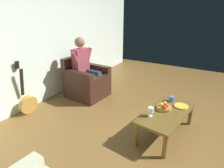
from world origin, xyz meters
TOP-DOWN VIEW (x-y plane):
  - ground_plane at (0.00, 0.00)m, footprint 7.38×7.38m
  - wall_back at (0.00, -2.74)m, footprint 6.55×0.06m
  - armchair at (-0.29, -2.07)m, footprint 0.79×0.83m
  - person_seated at (-0.29, -2.08)m, footprint 0.64×0.61m
  - coffee_table at (0.24, -0.12)m, footprint 1.19×0.68m
  - guitar at (0.90, -2.54)m, footprint 0.35×0.23m
  - wine_glass_near at (0.50, -0.30)m, footprint 0.09×0.09m
  - fruit_bowl at (0.20, -0.19)m, footprint 0.23×0.23m
  - decorative_dish at (-0.02, 0.03)m, footprint 0.22×0.22m
  - candle_jar at (-0.14, -0.16)m, footprint 0.10×0.10m

SIDE VIEW (x-z plane):
  - ground_plane at x=0.00m, z-range 0.00..0.00m
  - guitar at x=0.90m, z-range -0.28..0.72m
  - armchair at x=-0.29m, z-range -0.11..0.76m
  - coffee_table at x=0.24m, z-range 0.14..0.54m
  - decorative_dish at x=-0.02m, z-range 0.40..0.42m
  - fruit_bowl at x=0.20m, z-range 0.38..0.49m
  - candle_jar at x=-0.14m, z-range 0.40..0.48m
  - wine_glass_near at x=0.50m, z-range 0.42..0.56m
  - person_seated at x=-0.29m, z-range 0.05..1.35m
  - wall_back at x=0.00m, z-range 0.00..2.59m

